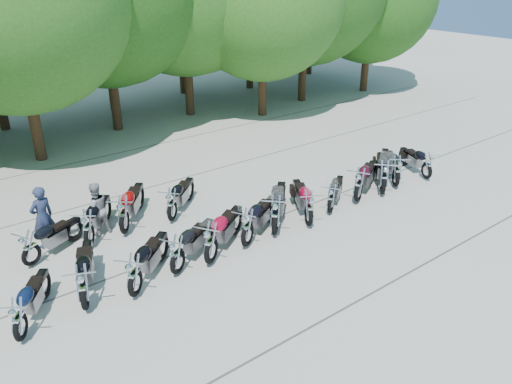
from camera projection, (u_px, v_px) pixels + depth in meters
ground at (288, 244)px, 14.25m from camera, size 90.00×90.00×0.00m
motorcycle_0 at (18, 318)px, 10.40m from camera, size 1.70×2.12×1.20m
motorcycle_1 at (83, 286)px, 11.30m from camera, size 1.62×2.47×1.34m
motorcycle_2 at (134, 274)px, 11.76m from camera, size 2.22×2.07×1.32m
motorcycle_3 at (177, 253)px, 12.62m from camera, size 2.30×1.74×1.28m
motorcycle_4 at (211, 242)px, 13.02m from camera, size 2.49×2.00×1.40m
motorcycle_5 at (247, 226)px, 13.83m from camera, size 2.43×1.79×1.35m
motorcycle_6 at (275, 214)px, 14.40m from camera, size 2.37×2.36×1.45m
motorcycle_7 at (309, 207)px, 14.92m from camera, size 1.78×2.39×1.32m
motorcycle_8 at (331, 198)px, 15.72m from camera, size 2.04×1.66×1.16m
motorcycle_9 at (359, 184)px, 16.39m from camera, size 2.56×1.81×1.41m
motorcycle_10 at (384, 176)px, 16.92m from camera, size 2.37×2.31×1.43m
motorcycle_11 at (397, 170)px, 17.51m from camera, size 2.07×2.35×1.36m
motorcycle_12 at (427, 165)px, 18.19m from camera, size 1.37×2.21×1.20m
motorcycle_13 at (30, 247)px, 12.98m from camera, size 2.17×1.51×1.19m
motorcycle_14 at (88, 227)px, 13.82m from camera, size 1.98×2.28×1.32m
motorcycle_15 at (123, 214)px, 14.47m from camera, size 2.13×2.39×1.39m
motorcycle_16 at (172, 203)px, 15.21m from camera, size 2.15×2.00×1.27m
rider_0 at (42, 217)px, 13.81m from camera, size 0.76×0.60×1.83m
rider_1 at (96, 209)px, 14.48m from camera, size 0.81×0.64×1.63m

